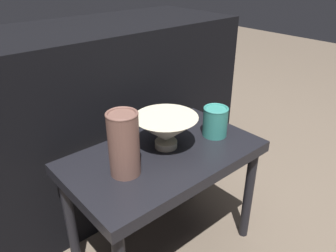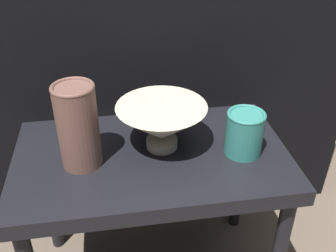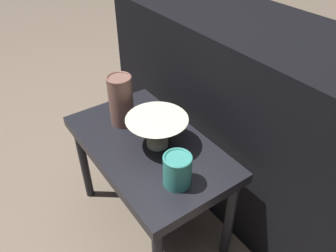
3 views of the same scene
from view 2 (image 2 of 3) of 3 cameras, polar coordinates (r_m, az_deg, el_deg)
name	(u,v)px [view 2 (image 2 of 3)]	position (r m, az deg, el deg)	size (l,w,h in m)	color
table	(152,172)	(0.99, -2.34, -6.64)	(0.66, 0.39, 0.45)	black
couch_backdrop	(135,83)	(1.41, -4.84, 6.28)	(1.34, 0.50, 0.79)	black
bowl	(162,124)	(0.94, -0.94, 0.35)	(0.22, 0.22, 0.12)	beige
vase_textured_left	(78,125)	(0.89, -12.97, 0.09)	(0.09, 0.09, 0.20)	brown
vase_colorful_right	(245,132)	(0.94, 11.04, -0.91)	(0.09, 0.09, 0.11)	teal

